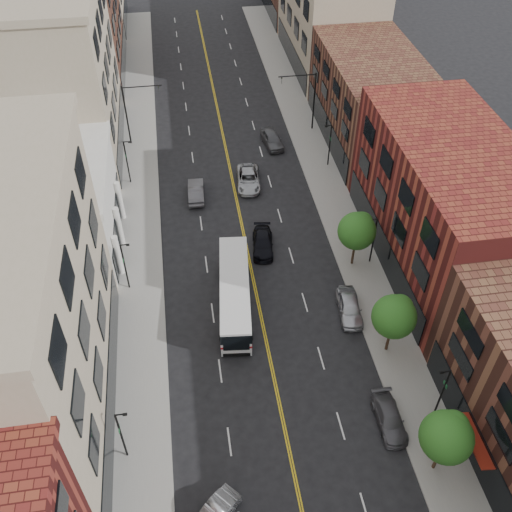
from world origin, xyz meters
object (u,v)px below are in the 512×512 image
car_parked_far (350,307)px  car_lane_b (248,179)px  city_bus (235,292)px  car_parked_mid (389,418)px  car_lane_behind (196,191)px  car_lane_a (263,243)px  car_lane_c (272,139)px

car_parked_far → car_lane_b: bearing=112.1°
city_bus → car_lane_b: (3.62, 17.19, -0.93)m
city_bus → car_parked_mid: bearing=-48.1°
car_parked_mid → car_lane_b: bearing=101.5°
car_lane_behind → car_parked_far: bearing=125.1°
city_bus → car_lane_a: 7.71m
car_lane_a → car_lane_b: bearing=97.0°
city_bus → car_parked_far: size_ratio=2.50×
car_lane_a → car_lane_b: car_lane_b is taller
car_lane_b → car_lane_a: bearing=-85.0°
car_lane_a → car_lane_b: (0.12, 10.39, 0.07)m
car_parked_mid → car_lane_c: bearing=93.5°
car_lane_behind → car_parked_mid: bearing=114.7°
city_bus → car_lane_c: city_bus is taller
car_lane_c → car_parked_mid: bearing=-94.4°
city_bus → car_lane_a: size_ratio=2.43×
city_bus → car_parked_far: city_bus is taller
car_lane_b → car_lane_c: car_lane_c is taller
city_bus → car_parked_mid: size_ratio=2.61×
car_lane_b → city_bus: bearing=-96.2°
car_lane_b → car_lane_behind: bearing=-161.0°
car_lane_behind → car_lane_c: bearing=-134.8°
car_parked_far → car_lane_behind: bearing=128.0°
car_lane_b → car_parked_far: bearing=-67.9°
car_lane_b → car_lane_c: 8.38m
car_lane_behind → car_lane_a: 10.64m
car_parked_mid → car_lane_b: size_ratio=0.81×
car_parked_far → city_bus: bearing=171.4°
car_lane_b → car_lane_c: bearing=68.1°
car_parked_far → car_lane_c: 27.07m
car_parked_far → car_lane_behind: (-11.53, 18.22, -0.02)m
city_bus → car_parked_far: (9.40, -2.39, -0.90)m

